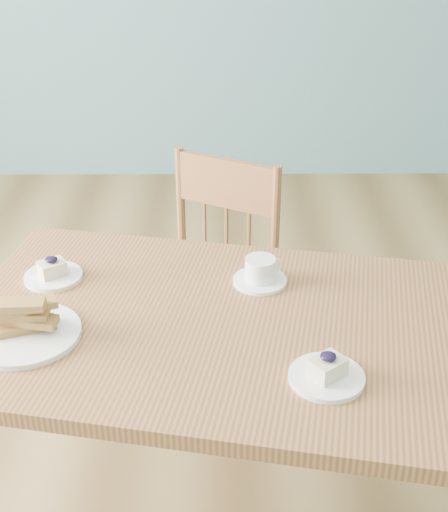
% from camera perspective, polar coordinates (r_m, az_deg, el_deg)
% --- Properties ---
extents(room, '(5.01, 5.01, 2.71)m').
position_cam_1_polar(room, '(1.43, -6.20, 18.42)').
color(room, olive).
rests_on(room, ground).
extents(dining_table, '(1.42, 0.98, 0.70)m').
position_cam_1_polar(dining_table, '(1.65, 1.35, -7.45)').
color(dining_table, '#9F653C').
rests_on(dining_table, ground).
extents(dining_chair, '(0.50, 0.49, 0.82)m').
position_cam_1_polar(dining_chair, '(2.28, -1.22, -2.50)').
color(dining_chair, '#9F653C').
rests_on(dining_chair, ground).
extents(cheesecake_plate_near, '(0.15, 0.15, 0.06)m').
position_cam_1_polar(cheesecake_plate_near, '(1.45, 8.23, -9.25)').
color(cheesecake_plate_near, white).
rests_on(cheesecake_plate_near, dining_table).
extents(cheesecake_plate_far, '(0.14, 0.14, 0.06)m').
position_cam_1_polar(cheesecake_plate_far, '(1.82, -13.53, -1.32)').
color(cheesecake_plate_far, white).
rests_on(cheesecake_plate_far, dining_table).
extents(coffee_cup, '(0.13, 0.13, 0.07)m').
position_cam_1_polar(coffee_cup, '(1.75, 2.94, -1.31)').
color(coffee_cup, white).
rests_on(coffee_cup, dining_table).
extents(biscotti_plate, '(0.25, 0.25, 0.10)m').
position_cam_1_polar(biscotti_plate, '(1.61, -15.75, -5.35)').
color(biscotti_plate, white).
rests_on(biscotti_plate, dining_table).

